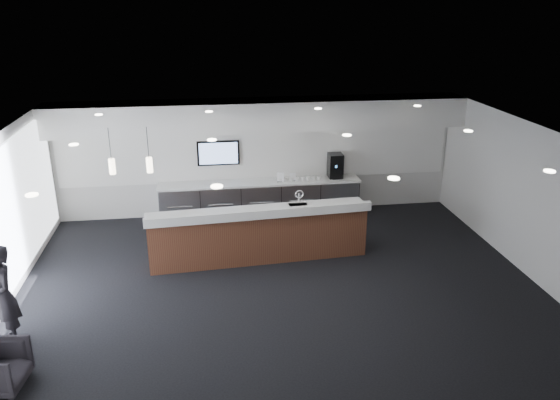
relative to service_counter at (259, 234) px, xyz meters
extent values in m
plane|color=black|center=(0.28, -1.25, -0.58)|extent=(10.00, 10.00, 0.00)
cube|color=black|center=(0.28, -1.25, 2.42)|extent=(10.00, 8.00, 0.02)
cube|color=silver|center=(0.28, 2.75, 0.92)|extent=(10.00, 0.02, 3.00)
cube|color=silver|center=(5.28, -1.25, 0.92)|extent=(0.02, 8.00, 3.00)
cube|color=white|center=(0.28, 2.30, 2.07)|extent=(10.00, 0.90, 0.70)
cube|color=white|center=(0.28, 2.72, 1.02)|extent=(9.80, 0.06, 1.40)
cube|color=gray|center=(0.28, 2.39, -0.13)|extent=(5.00, 0.60, 0.90)
cube|color=silver|center=(0.28, 2.39, 0.35)|extent=(5.06, 0.66, 0.05)
cylinder|color=white|center=(-1.72, 2.07, -0.08)|extent=(0.60, 0.02, 0.02)
cylinder|color=white|center=(-0.72, 2.07, -0.08)|extent=(0.60, 0.02, 0.02)
cylinder|color=white|center=(0.28, 2.07, -0.08)|extent=(0.60, 0.02, 0.02)
cylinder|color=white|center=(1.28, 2.07, -0.08)|extent=(0.60, 0.02, 0.02)
cylinder|color=white|center=(2.28, 2.07, -0.08)|extent=(0.60, 0.02, 0.02)
cube|color=black|center=(-0.72, 2.66, 1.07)|extent=(1.05, 0.07, 0.62)
cube|color=#2D54B6|center=(-0.72, 2.62, 1.07)|extent=(0.95, 0.01, 0.54)
cylinder|color=#FFE9C6|center=(-2.12, -0.45, 1.67)|extent=(0.12, 0.12, 0.30)
cylinder|color=#FFE9C6|center=(-2.82, -0.45, 1.67)|extent=(0.12, 0.12, 0.30)
cube|color=#4E251A|center=(0.00, 0.01, -0.05)|extent=(4.62, 0.95, 1.05)
cube|color=silver|center=(0.00, 0.01, 0.50)|extent=(4.70, 1.04, 0.06)
cube|color=silver|center=(0.02, -0.35, 0.59)|extent=(4.66, 0.44, 0.18)
cylinder|color=white|center=(0.88, 0.17, 0.67)|extent=(0.04, 0.04, 0.28)
torus|color=white|center=(0.88, 0.11, 0.81)|extent=(0.19, 0.04, 0.19)
cube|color=black|center=(2.23, 2.46, 0.68)|extent=(0.36, 0.40, 0.62)
cube|color=white|center=(2.23, 2.24, 0.38)|extent=(0.22, 0.12, 0.02)
cube|color=white|center=(0.79, 2.28, 0.50)|extent=(0.18, 0.07, 0.25)
cube|color=white|center=(1.10, 2.32, 0.48)|extent=(0.16, 0.02, 0.21)
imported|color=black|center=(-4.32, -2.42, 0.26)|extent=(0.67, 0.74, 1.68)
imported|color=white|center=(1.77, 2.29, 0.42)|extent=(0.10, 0.10, 0.09)
imported|color=white|center=(1.63, 2.29, 0.42)|extent=(0.14, 0.14, 0.09)
imported|color=white|center=(1.49, 2.29, 0.42)|extent=(0.12, 0.12, 0.09)
imported|color=white|center=(1.35, 2.29, 0.42)|extent=(0.13, 0.13, 0.09)
imported|color=white|center=(1.21, 2.29, 0.42)|extent=(0.13, 0.13, 0.09)
imported|color=white|center=(1.07, 2.29, 0.42)|extent=(0.11, 0.11, 0.09)
imported|color=white|center=(0.93, 2.29, 0.42)|extent=(0.14, 0.14, 0.09)
imported|color=white|center=(0.79, 2.29, 0.42)|extent=(0.11, 0.11, 0.09)
camera|label=1|loc=(-1.05, -10.52, 4.71)|focal=35.00mm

